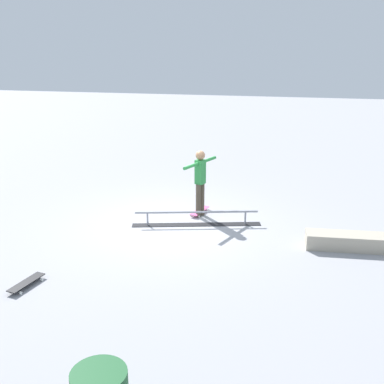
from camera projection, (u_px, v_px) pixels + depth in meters
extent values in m
plane|color=#9E9EA3|center=(172.00, 224.00, 11.49)|extent=(60.00, 60.00, 0.00)
cube|color=black|center=(197.00, 225.00, 11.45)|extent=(3.11, 1.04, 0.01)
cylinder|color=gray|center=(245.00, 218.00, 11.44)|extent=(0.04, 0.04, 0.33)
cylinder|color=gray|center=(148.00, 219.00, 11.36)|extent=(0.04, 0.04, 0.33)
cylinder|color=gray|center=(197.00, 212.00, 11.35)|extent=(2.90, 0.82, 0.05)
cube|color=#B2A893|center=(353.00, 242.00, 10.06)|extent=(2.03, 0.67, 0.34)
cylinder|color=brown|center=(198.00, 201.00, 11.85)|extent=(0.16, 0.16, 0.87)
cylinder|color=brown|center=(202.00, 199.00, 11.98)|extent=(0.16, 0.16, 0.87)
cube|color=#2D8C42|center=(200.00, 172.00, 11.69)|extent=(0.27, 0.28, 0.62)
sphere|color=#A87A56|center=(200.00, 155.00, 11.56)|extent=(0.24, 0.24, 0.24)
cylinder|color=#2D8C42|center=(191.00, 166.00, 11.30)|extent=(0.29, 0.57, 0.08)
cylinder|color=#2D8C42|center=(209.00, 160.00, 11.93)|extent=(0.29, 0.57, 0.08)
cube|color=#E05993|center=(200.00, 211.00, 12.19)|extent=(0.38, 0.82, 0.02)
cylinder|color=white|center=(199.00, 217.00, 11.92)|extent=(0.04, 0.06, 0.05)
cylinder|color=white|center=(191.00, 215.00, 12.02)|extent=(0.04, 0.06, 0.05)
cylinder|color=white|center=(208.00, 210.00, 12.39)|extent=(0.04, 0.06, 0.05)
cylinder|color=white|center=(200.00, 209.00, 12.48)|extent=(0.04, 0.06, 0.05)
cube|color=black|center=(26.00, 282.00, 8.53)|extent=(0.35, 0.82, 0.02)
cylinder|color=white|center=(32.00, 277.00, 8.82)|extent=(0.04, 0.06, 0.05)
cylinder|color=white|center=(42.00, 280.00, 8.73)|extent=(0.04, 0.06, 0.05)
cylinder|color=white|center=(11.00, 290.00, 8.35)|extent=(0.04, 0.06, 0.05)
cylinder|color=white|center=(21.00, 293.00, 8.26)|extent=(0.04, 0.06, 0.05)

